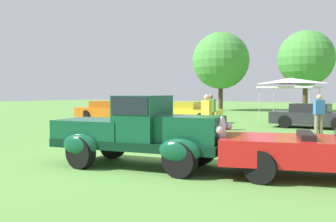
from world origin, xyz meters
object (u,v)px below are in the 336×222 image
feature_pickup_truck (140,131)px  show_car_yellow (184,112)px  spectator_between_cars (211,111)px  spectator_by_row (207,114)px  neighbor_convertible (334,151)px  show_car_charcoal (313,116)px  spectator_near_truck (319,113)px  canopy_tent_left_field (290,82)px  show_car_orange (108,110)px

feature_pickup_truck → show_car_yellow: bearing=115.4°
spectator_between_cars → spectator_by_row: (0.93, -2.29, 0.00)m
neighbor_convertible → show_car_yellow: size_ratio=1.06×
feature_pickup_truck → show_car_charcoal: bearing=82.8°
spectator_near_truck → canopy_tent_left_field: (-3.17, 7.91, 1.51)m
feature_pickup_truck → spectator_between_cars: size_ratio=2.57×
show_car_orange → canopy_tent_left_field: bearing=31.7°
show_car_orange → spectator_by_row: bearing=-26.6°
neighbor_convertible → show_car_charcoal: 11.41m
feature_pickup_truck → spectator_by_row: size_ratio=2.57×
spectator_by_row → canopy_tent_left_field: canopy_tent_left_field is taller
show_car_yellow → show_car_charcoal: size_ratio=1.08×
show_car_yellow → spectator_by_row: (4.18, -5.44, 0.31)m
feature_pickup_truck → show_car_yellow: 12.93m
show_car_orange → spectator_by_row: size_ratio=2.63×
show_car_orange → spectator_near_truck: bearing=-7.5°
feature_pickup_truck → spectator_near_truck: size_ratio=2.57×
show_car_yellow → spectator_between_cars: 4.54m
feature_pickup_truck → canopy_tent_left_field: canopy_tent_left_field is taller
show_car_yellow → spectator_near_truck: size_ratio=2.60×
feature_pickup_truck → show_car_orange: bearing=134.6°
neighbor_convertible → show_car_yellow: 14.31m
show_car_charcoal → canopy_tent_left_field: bearing=115.6°
feature_pickup_truck → neighbor_convertible: (4.08, 1.09, -0.28)m
feature_pickup_truck → show_car_orange: feature_pickup_truck is taller
neighbor_convertible → show_car_yellow: (-9.63, 10.59, 0.02)m
canopy_tent_left_field → feature_pickup_truck: bearing=-87.2°
neighbor_convertible → spectator_by_row: bearing=136.6°
feature_pickup_truck → show_car_yellow: feature_pickup_truck is taller
feature_pickup_truck → neighbor_convertible: size_ratio=0.93×
neighbor_convertible → show_car_charcoal: size_ratio=1.15×
show_car_charcoal → spectator_near_truck: spectator_near_truck is taller
neighbor_convertible → spectator_near_truck: 8.35m
neighbor_convertible → spectator_between_cars: bearing=130.6°
spectator_between_cars → spectator_by_row: bearing=-67.9°
spectator_near_truck → spectator_by_row: same height
show_car_orange → show_car_yellow: bearing=7.6°
feature_pickup_truck → canopy_tent_left_field: size_ratio=1.29×
show_car_yellow → spectator_between_cars: spectator_between_cars is taller
spectator_by_row → show_car_yellow: bearing=127.5°
spectator_near_truck → spectator_by_row: bearing=-140.9°
neighbor_convertible → show_car_orange: neighbor_convertible is taller
show_car_yellow → spectator_between_cars: bearing=-44.1°
canopy_tent_left_field → show_car_yellow: bearing=-130.7°
spectator_near_truck → show_car_yellow: bearing=162.8°
spectator_by_row → canopy_tent_left_field: (0.53, 10.91, 1.51)m
show_car_orange → spectator_by_row: 10.59m
feature_pickup_truck → show_car_charcoal: size_ratio=1.07×
spectator_between_cars → spectator_by_row: 2.47m
neighbor_convertible → spectator_by_row: size_ratio=2.77×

